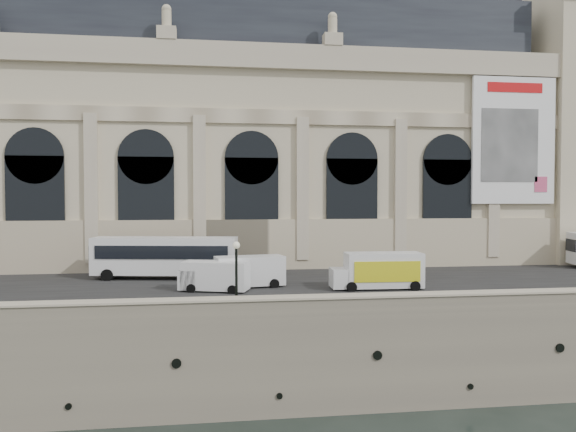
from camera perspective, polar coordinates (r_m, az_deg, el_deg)
The scene contains 11 objects.
ground at distance 36.16m, azimuth 5.82°, elevation -19.50°, with size 260.00×260.00×0.00m, color black.
quay at distance 68.91m, azimuth -1.17°, elevation -6.55°, with size 160.00×70.00×6.00m, color gray.
street at distance 47.90m, azimuth 1.82°, elevation -6.66°, with size 160.00×24.00×0.06m, color #2D2D2D.
parapet at distance 34.86m, azimuth 5.62°, elevation -8.96°, with size 160.00×1.40×1.21m.
museum at distance 63.89m, azimuth -6.11°, elevation 7.81°, with size 69.00×18.70×29.10m.
clock_pavilion at distance 74.45m, azimuth 26.94°, elevation 9.64°, with size 13.00×14.72×36.70m.
bus_left at distance 50.18m, azimuth -12.41°, elevation -3.97°, with size 12.75×4.67×3.68m.
van_b at distance 43.23m, azimuth -7.79°, elevation -6.09°, with size 5.51×3.45×2.30m.
van_c at distance 44.76m, azimuth -4.35°, elevation -5.67°, with size 5.89×3.06×2.50m.
box_truck at distance 44.41m, azimuth 9.17°, elevation -5.54°, with size 7.19×2.78×2.86m.
lamp_left at distance 35.04m, azimuth -5.27°, elevation -6.25°, with size 0.45×0.45×4.46m.
Camera 1 is at (-8.05, -32.66, 13.24)m, focal length 35.00 mm.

